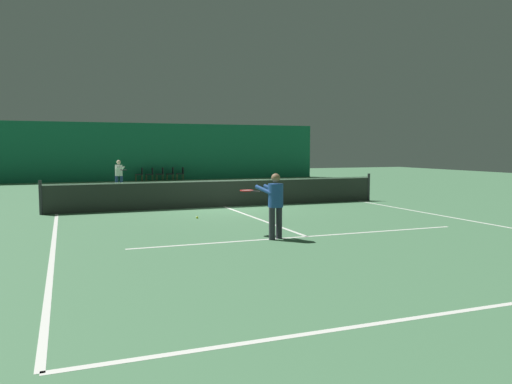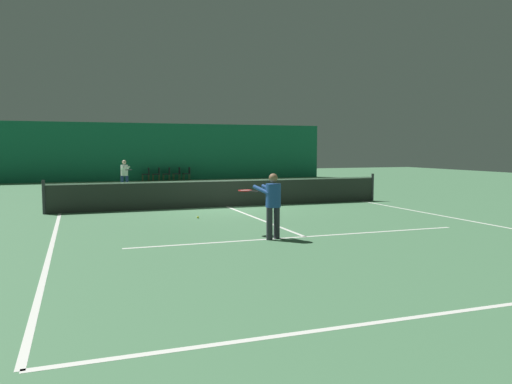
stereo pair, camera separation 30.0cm
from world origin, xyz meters
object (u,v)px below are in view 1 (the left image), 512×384
object	(u,v)px
player_near	(274,201)
courtside_chair_0	(140,173)
tennis_net	(224,192)
courtside_chair_3	(171,173)
courtside_chair_1	(151,173)
courtside_chair_4	(181,173)
player_far	(119,173)
courtside_chair_2	(161,173)
tennis_ball	(197,217)

from	to	relation	value
player_near	courtside_chair_0	bearing A→B (deg)	-24.20
tennis_net	courtside_chair_3	bearing A→B (deg)	85.55
courtside_chair_3	courtside_chair_1	bearing A→B (deg)	-90.00
tennis_net	courtside_chair_4	distance (m)	15.48
courtside_chair_0	courtside_chair_3	bearing A→B (deg)	90.00
player_far	courtside_chair_4	bearing A→B (deg)	140.38
player_near	courtside_chair_1	size ratio (longest dim) A/B	1.77
courtside_chair_2	courtside_chair_3	bearing A→B (deg)	90.00
courtside_chair_4	player_far	bearing A→B (deg)	-32.59
courtside_chair_1	courtside_chair_4	size ratio (longest dim) A/B	1.00
player_near	player_far	world-z (taller)	player_far
courtside_chair_0	tennis_ball	bearing A→B (deg)	-2.78
player_near	courtside_chair_0	size ratio (longest dim) A/B	1.77
tennis_net	tennis_ball	world-z (taller)	tennis_net
tennis_net	player_far	world-z (taller)	player_far
courtside_chair_3	tennis_ball	xyz separation A→B (m)	(-2.84, -17.92, -0.45)
tennis_net	courtside_chair_3	distance (m)	15.41
player_far	courtside_chair_1	bearing A→B (deg)	152.79
courtside_chair_1	tennis_ball	bearing A→B (deg)	-4.87
player_far	courtside_chair_0	distance (m)	7.52
player_near	courtside_chair_4	world-z (taller)	player_near
courtside_chair_2	player_far	bearing A→B (deg)	-24.61
courtside_chair_4	tennis_ball	distance (m)	18.26
tennis_net	player_far	bearing A→B (deg)	108.85
courtside_chair_3	courtside_chair_4	size ratio (longest dim) A/B	1.00
player_far	courtside_chair_4	distance (m)	8.60
tennis_net	player_far	xyz separation A→B (m)	(-2.78, 8.13, 0.36)
courtside_chair_1	courtside_chair_4	world-z (taller)	same
courtside_chair_0	tennis_ball	world-z (taller)	courtside_chair_0
player_near	courtside_chair_0	world-z (taller)	player_near
courtside_chair_0	player_far	bearing A→B (deg)	-15.48
courtside_chair_4	courtside_chair_0	bearing A→B (deg)	-90.00
courtside_chair_1	tennis_ball	distance (m)	17.99
tennis_net	courtside_chair_4	world-z (taller)	tennis_net
player_far	courtside_chair_3	world-z (taller)	player_far
player_near	tennis_ball	size ratio (longest dim) A/B	22.59
tennis_net	courtside_chair_1	xyz separation A→B (m)	(-0.12, 15.37, -0.03)
courtside_chair_2	courtside_chair_4	world-z (taller)	same
courtside_chair_2	courtside_chair_4	size ratio (longest dim) A/B	1.00
courtside_chair_1	tennis_ball	xyz separation A→B (m)	(-1.53, -17.92, -0.45)
player_near	courtside_chair_2	size ratio (longest dim) A/B	1.77
courtside_chair_1	courtside_chair_2	distance (m)	0.66
player_far	courtside_chair_3	distance (m)	8.27
tennis_net	player_far	distance (m)	8.60
tennis_net	courtside_chair_1	world-z (taller)	tennis_net
courtside_chair_2	courtside_chair_3	size ratio (longest dim) A/B	1.00
courtside_chair_4	courtside_chair_2	bearing A→B (deg)	-90.00
tennis_net	courtside_chair_3	xyz separation A→B (m)	(1.20, 15.37, -0.03)
tennis_net	player_far	size ratio (longest dim) A/B	8.03
player_far	courtside_chair_3	xyz separation A→B (m)	(3.97, 7.24, -0.39)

